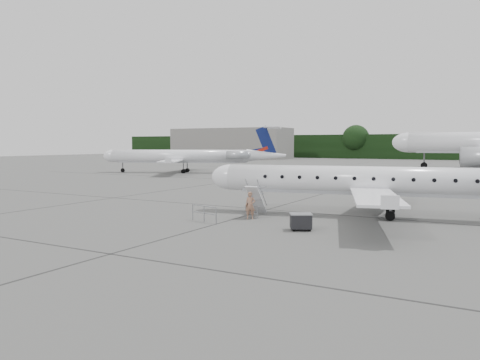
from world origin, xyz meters
The scene contains 9 objects.
ground centered at (0.00, 0.00, 0.00)m, with size 320.00×320.00×0.00m, color #565654.
treeline centered at (0.00, 130.00, 4.00)m, with size 260.00×4.00×8.00m, color black.
terminal_building centered at (-70.00, 110.00, 5.00)m, with size 40.00×14.00×10.00m, color slate.
main_regional_jet centered at (2.19, 5.70, 3.41)m, with size 26.60×19.15×6.82m, color white, non-canonical shape.
airstair centered at (-5.02, 2.03, 1.07)m, with size 0.85×2.50×2.14m, color white, non-canonical shape.
passenger centered at (-4.76, 0.65, 0.90)m, with size 0.66×0.43×1.81m, color #996B53.
safety_railing centered at (-6.87, -1.63, 0.50)m, with size 2.20×0.08×1.00m, color gray, non-canonical shape.
baggage_cart centered at (-0.40, -1.40, 0.51)m, with size 1.18×0.96×1.03m, color black, non-canonical shape.
bg_regional_left centered at (-38.28, 38.13, 3.90)m, with size 29.73×21.40×7.80m, color white, non-canonical shape.
Camera 1 is at (9.43, -26.22, 4.95)m, focal length 35.00 mm.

